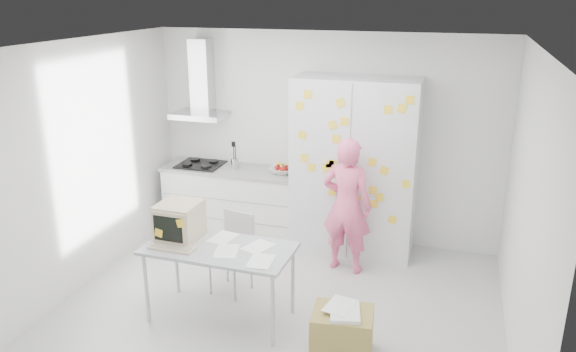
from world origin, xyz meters
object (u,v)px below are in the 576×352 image
(person, at_px, (347,206))
(desk, at_px, (193,233))
(cardboard_box, at_px, (342,332))
(chair, at_px, (234,247))

(person, xyz_separation_m, desk, (-1.28, -1.35, 0.07))
(desk, relative_size, cardboard_box, 2.52)
(cardboard_box, bearing_deg, chair, 149.52)
(chair, bearing_deg, person, 49.69)
(person, relative_size, cardboard_box, 2.78)
(person, bearing_deg, chair, 45.81)
(cardboard_box, bearing_deg, person, 100.69)
(desk, height_order, cardboard_box, desk)
(person, height_order, desk, person)
(person, bearing_deg, desk, 54.96)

